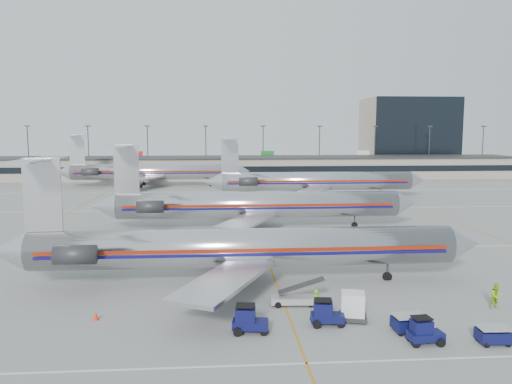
{
  "coord_description": "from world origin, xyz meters",
  "views": [
    {
      "loc": [
        -4.98,
        -45.27,
        13.39
      ],
      "look_at": [
        0.47,
        27.83,
        4.5
      ],
      "focal_mm": 35.0,
      "sensor_mm": 36.0,
      "label": 1
    }
  ],
  "objects": [
    {
      "name": "tug_left",
      "position": [
        -3.13,
        -13.32,
        0.88
      ],
      "size": [
        2.52,
        1.49,
        1.94
      ],
      "rotation": [
        0.0,
        0.0,
        -0.13
      ],
      "color": "#0B0D3E",
      "rests_on": "ground"
    },
    {
      "name": "cart_inner",
      "position": [
        7.65,
        -14.0,
        0.63
      ],
      "size": [
        2.22,
        1.61,
        1.19
      ],
      "rotation": [
        0.0,
        0.0,
        0.09
      ],
      "color": "#0B0D3E",
      "rests_on": "ground"
    },
    {
      "name": "jet_third_row",
      "position": [
        13.75,
        53.29,
        3.56
      ],
      "size": [
        44.9,
        27.62,
        12.28
      ],
      "color": "silver",
      "rests_on": "ground"
    },
    {
      "name": "cone_left",
      "position": [
        -13.87,
        -10.21,
        0.3
      ],
      "size": [
        0.55,
        0.55,
        0.6
      ],
      "primitive_type": "cone",
      "rotation": [
        0.0,
        0.0,
        -0.28
      ],
      "color": "#F82808",
      "rests_on": "ground"
    },
    {
      "name": "belt_loader",
      "position": [
        0.78,
        -8.25,
        0.59
      ],
      "size": [
        4.18,
        1.45,
        2.19
      ],
      "rotation": [
        0.0,
        0.0,
        -0.05
      ],
      "color": "gray",
      "rests_on": "ground"
    },
    {
      "name": "jet_back_row",
      "position": [
        -21.64,
        77.66,
        3.73
      ],
      "size": [
        46.98,
        28.9,
        12.85
      ],
      "color": "silver",
      "rests_on": "ground"
    },
    {
      "name": "cart_outer",
      "position": [
        12.28,
        -16.2,
        0.58
      ],
      "size": [
        1.98,
        1.4,
        1.09
      ],
      "rotation": [
        0.0,
        0.0,
        -0.04
      ],
      "color": "#0B0D3E",
      "rests_on": "ground"
    },
    {
      "name": "jet_second_row",
      "position": [
        -0.47,
        22.49,
        3.43
      ],
      "size": [
        45.1,
        26.55,
        11.8
      ],
      "color": "silver",
      "rests_on": "ground"
    },
    {
      "name": "ramp_worker_near",
      "position": [
        2.12,
        -10.32,
        0.93
      ],
      "size": [
        0.75,
        0.82,
        1.87
      ],
      "primitive_type": "imported",
      "rotation": [
        0.0,
        0.0,
        0.99
      ],
      "color": "#76BF12",
      "rests_on": "ground"
    },
    {
      "name": "tug_center",
      "position": [
        2.29,
        -12.44,
        0.85
      ],
      "size": [
        2.43,
        1.44,
        1.87
      ],
      "rotation": [
        0.0,
        0.0,
        -0.13
      ],
      "color": "#0B0D3E",
      "rests_on": "ground"
    },
    {
      "name": "jet_foreground",
      "position": [
        -3.68,
        -2.32,
        3.29
      ],
      "size": [
        43.26,
        25.47,
        11.32
      ],
      "color": "silver",
      "rests_on": "ground"
    },
    {
      "name": "distant_building",
      "position": [
        62.0,
        128.0,
        12.5
      ],
      "size": [
        30.0,
        20.0,
        25.0
      ],
      "primitive_type": "cube",
      "color": "tan",
      "rests_on": "ground"
    },
    {
      "name": "apron_markings",
      "position": [
        0.0,
        10.0,
        0.01
      ],
      "size": [
        160.0,
        0.15,
        0.02
      ],
      "primitive_type": "cube",
      "color": "silver",
      "rests_on": "ground"
    },
    {
      "name": "light_mast_row",
      "position": [
        0.0,
        112.0,
        8.58
      ],
      "size": [
        163.6,
        0.4,
        15.28
      ],
      "color": "#38383D",
      "rests_on": "ground"
    },
    {
      "name": "uld_container",
      "position": [
        4.43,
        -11.68,
        1.03
      ],
      "size": [
        2.26,
        2.03,
        2.05
      ],
      "rotation": [
        0.0,
        0.0,
        -0.24
      ],
      "color": "#2D2D30",
      "rests_on": "ground"
    },
    {
      "name": "terminal",
      "position": [
        0.0,
        97.97,
        3.16
      ],
      "size": [
        162.0,
        17.0,
        6.25
      ],
      "color": "gray",
      "rests_on": "ground"
    },
    {
      "name": "ground",
      "position": [
        0.0,
        0.0,
        0.0
      ],
      "size": [
        260.0,
        260.0,
        0.0
      ],
      "primitive_type": "plane",
      "color": "gray",
      "rests_on": "ground"
    },
    {
      "name": "tug_right",
      "position": [
        7.85,
        -15.93,
        0.81
      ],
      "size": [
        2.29,
        1.3,
        1.79
      ],
      "rotation": [
        0.0,
        0.0,
        0.09
      ],
      "color": "#0B0D3E",
      "rests_on": "ground"
    },
    {
      "name": "ramp_worker_far",
      "position": [
        16.0,
        -10.05,
        0.97
      ],
      "size": [
        0.95,
        0.74,
        1.95
      ],
      "primitive_type": "imported",
      "rotation": [
        0.0,
        0.0,
        -0.0
      ],
      "color": "#81C512",
      "rests_on": "ground"
    }
  ]
}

